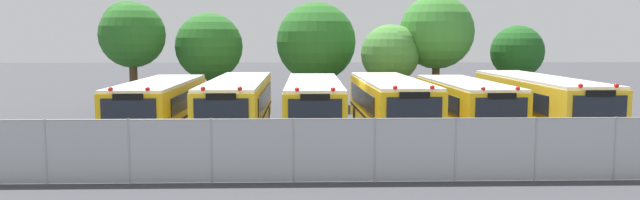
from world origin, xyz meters
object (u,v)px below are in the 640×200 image
object	(u,v)px
school_bus_4	(464,105)
school_bus_5	(537,103)
school_bus_2	(314,105)
tree_0	(131,33)
tree_3	(392,52)
tree_1	(210,45)
tree_4	(439,30)
school_bus_1	(238,105)
school_bus_0	(160,106)
tree_2	(315,43)
tree_5	(518,52)
school_bus_3	(390,104)

from	to	relation	value
school_bus_4	school_bus_5	world-z (taller)	school_bus_5
school_bus_2	tree_0	size ratio (longest dim) A/B	1.65
tree_3	school_bus_2	bearing A→B (deg)	-118.90
tree_1	tree_4	distance (m)	14.11
school_bus_1	tree_4	distance (m)	14.91
school_bus_0	tree_2	size ratio (longest dim) A/B	1.48
school_bus_0	tree_0	xyz separation A→B (m)	(-3.93, 9.47, 3.34)
school_bus_2	tree_5	size ratio (longest dim) A/B	2.11
school_bus_2	tree_5	world-z (taller)	tree_5
school_bus_1	school_bus_4	size ratio (longest dim) A/B	1.17
school_bus_5	tree_1	xyz separation A→B (m)	(-16.39, 10.87, 2.48)
school_bus_5	tree_5	world-z (taller)	tree_5
tree_3	tree_5	distance (m)	7.84
school_bus_2	school_bus_5	size ratio (longest dim) A/B	0.96
tree_2	tree_3	xyz separation A→B (m)	(4.53, -2.33, -0.52)
school_bus_3	tree_5	size ratio (longest dim) A/B	2.08
tree_0	tree_3	distance (m)	15.65
tree_1	tree_2	distance (m)	6.58
tree_3	school_bus_5	bearing A→B (deg)	-59.25
school_bus_1	tree_3	size ratio (longest dim) A/B	2.18
school_bus_2	school_bus_5	distance (m)	10.12
tree_2	school_bus_5	bearing A→B (deg)	-48.83
school_bus_0	school_bus_1	distance (m)	3.46
school_bus_2	school_bus_5	bearing A→B (deg)	179.33
school_bus_4	tree_0	distance (m)	20.22
school_bus_0	tree_3	xyz separation A→B (m)	(11.66, 8.83, 2.18)
school_bus_0	school_bus_2	size ratio (longest dim) A/B	0.90
tree_0	tree_1	world-z (taller)	tree_0
tree_0	tree_2	size ratio (longest dim) A/B	0.99
tree_0	tree_2	bearing A→B (deg)	8.67
tree_0	school_bus_3	bearing A→B (deg)	-34.00
tree_0	tree_2	distance (m)	11.22
school_bus_4	tree_4	bearing A→B (deg)	-96.73
school_bus_4	school_bus_3	bearing A→B (deg)	4.36
school_bus_0	tree_4	size ratio (longest dim) A/B	1.41
school_bus_2	tree_5	bearing A→B (deg)	-143.37
school_bus_2	tree_2	world-z (taller)	tree_2
school_bus_2	tree_5	xyz separation A→B (m)	(12.64, 9.27, 2.15)
school_bus_0	tree_1	size ratio (longest dim) A/B	1.65
school_bus_2	tree_0	xyz separation A→B (m)	(-10.78, 9.37, 3.33)
school_bus_2	tree_4	xyz separation A→B (m)	(7.73, 9.25, 3.47)
school_bus_0	school_bus_2	xyz separation A→B (m)	(6.84, 0.10, 0.01)
tree_5	school_bus_5	bearing A→B (deg)	-104.91
school_bus_5	tree_0	bearing A→B (deg)	-24.86
tree_2	school_bus_3	bearing A→B (deg)	-74.48
school_bus_0	school_bus_4	bearing A→B (deg)	-179.10
school_bus_1	tree_2	world-z (taller)	tree_2
school_bus_1	tree_0	distance (m)	12.44
tree_0	tree_5	distance (m)	23.45
tree_0	tree_5	world-z (taller)	tree_0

